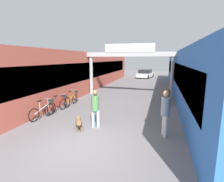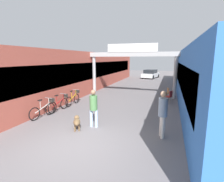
# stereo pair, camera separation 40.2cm
# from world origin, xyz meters

# --- Properties ---
(ground_plane) EXTENTS (80.00, 80.00, 0.00)m
(ground_plane) POSITION_xyz_m (0.00, 0.00, 0.00)
(ground_plane) COLOR slate
(storefront_left) EXTENTS (3.00, 26.00, 3.60)m
(storefront_left) POSITION_xyz_m (-5.09, 11.00, 1.80)
(storefront_left) COLOR #B25142
(storefront_left) RESTS_ON ground_plane
(storefront_right) EXTENTS (3.00, 26.00, 3.60)m
(storefront_right) POSITION_xyz_m (5.09, 11.00, 1.80)
(storefront_right) COLOR blue
(storefront_right) RESTS_ON ground_plane
(arcade_sign_gateway) EXTENTS (7.40, 0.47, 4.19)m
(arcade_sign_gateway) POSITION_xyz_m (0.00, 8.83, 2.97)
(arcade_sign_gateway) COLOR #B2B2B2
(arcade_sign_gateway) RESTS_ON ground_plane
(pedestrian_with_dog) EXTENTS (0.39, 0.36, 1.71)m
(pedestrian_with_dog) POSITION_xyz_m (-0.18, 1.69, 0.98)
(pedestrian_with_dog) COLOR #A5BFE0
(pedestrian_with_dog) RESTS_ON ground_plane
(pedestrian_companion) EXTENTS (0.42, 0.42, 1.85)m
(pedestrian_companion) POSITION_xyz_m (2.78, 1.57, 1.07)
(pedestrian_companion) COLOR silver
(pedestrian_companion) RESTS_ON ground_plane
(dog_on_leash) EXTENTS (0.59, 0.78, 0.55)m
(dog_on_leash) POSITION_xyz_m (-0.78, 1.22, 0.35)
(dog_on_leash) COLOR brown
(dog_on_leash) RESTS_ON ground_plane
(bicycle_silver_nearest) EXTENTS (0.46, 1.68, 0.98)m
(bicycle_silver_nearest) POSITION_xyz_m (-3.23, 2.13, 0.44)
(bicycle_silver_nearest) COLOR black
(bicycle_silver_nearest) RESTS_ON ground_plane
(bicycle_red_second) EXTENTS (0.46, 1.69, 0.98)m
(bicycle_red_second) POSITION_xyz_m (-3.13, 3.35, 0.44)
(bicycle_red_second) COLOR black
(bicycle_red_second) RESTS_ON ground_plane
(bicycle_orange_third) EXTENTS (0.46, 1.69, 0.98)m
(bicycle_orange_third) POSITION_xyz_m (-3.07, 4.82, 0.44)
(bicycle_orange_third) COLOR black
(bicycle_orange_third) RESTS_ON ground_plane
(bollard_post_metal) EXTENTS (0.10, 0.10, 1.10)m
(bollard_post_metal) POSITION_xyz_m (-0.70, 3.22, 0.56)
(bollard_post_metal) COLOR gray
(bollard_post_metal) RESTS_ON ground_plane
(cafe_chair_red_nearer) EXTENTS (0.54, 0.54, 0.89)m
(cafe_chair_red_nearer) POSITION_xyz_m (3.00, 7.17, 0.54)
(cafe_chair_red_nearer) COLOR gray
(cafe_chair_red_nearer) RESTS_ON ground_plane
(cafe_chair_wood_farther) EXTENTS (0.51, 0.51, 0.89)m
(cafe_chair_wood_farther) POSITION_xyz_m (2.79, 8.26, 0.54)
(cafe_chair_wood_farther) COLOR gray
(cafe_chair_wood_farther) RESTS_ON ground_plane
(parked_car_white) EXTENTS (2.51, 4.27, 1.33)m
(parked_car_white) POSITION_xyz_m (0.05, 22.81, 0.64)
(parked_car_white) COLOR silver
(parked_car_white) RESTS_ON ground_plane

